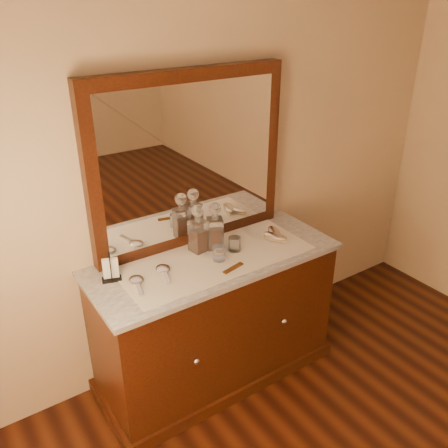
% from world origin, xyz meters
% --- Properties ---
extents(dresser_cabinet, '(1.40, 0.55, 0.82)m').
position_xyz_m(dresser_cabinet, '(0.00, 1.96, 0.41)').
color(dresser_cabinet, black).
rests_on(dresser_cabinet, floor).
extents(dresser_plinth, '(1.46, 0.59, 0.08)m').
position_xyz_m(dresser_plinth, '(0.00, 1.96, 0.04)').
color(dresser_plinth, black).
rests_on(dresser_plinth, floor).
extents(knob_left, '(0.04, 0.04, 0.04)m').
position_xyz_m(knob_left, '(-0.30, 1.67, 0.45)').
color(knob_left, silver).
rests_on(knob_left, dresser_cabinet).
extents(knob_right, '(0.04, 0.04, 0.04)m').
position_xyz_m(knob_right, '(0.30, 1.67, 0.45)').
color(knob_right, silver).
rests_on(knob_right, dresser_cabinet).
extents(marble_top, '(1.44, 0.59, 0.03)m').
position_xyz_m(marble_top, '(0.00, 1.96, 0.83)').
color(marble_top, silver).
rests_on(marble_top, dresser_cabinet).
extents(mirror_frame, '(1.20, 0.08, 1.00)m').
position_xyz_m(mirror_frame, '(0.00, 2.20, 1.35)').
color(mirror_frame, black).
rests_on(mirror_frame, marble_top).
extents(mirror_glass, '(1.06, 0.01, 0.86)m').
position_xyz_m(mirror_glass, '(0.00, 2.17, 1.35)').
color(mirror_glass, white).
rests_on(mirror_glass, marble_top).
extents(lace_runner, '(1.10, 0.45, 0.00)m').
position_xyz_m(lace_runner, '(0.00, 1.94, 0.85)').
color(lace_runner, silver).
rests_on(lace_runner, marble_top).
extents(pin_dish, '(0.09, 0.09, 0.01)m').
position_xyz_m(pin_dish, '(0.01, 1.92, 0.86)').
color(pin_dish, white).
rests_on(pin_dish, lace_runner).
extents(comb, '(0.14, 0.06, 0.01)m').
position_xyz_m(comb, '(0.01, 1.79, 0.86)').
color(comb, brown).
rests_on(comb, lace_runner).
extents(napkin_rack, '(0.11, 0.09, 0.15)m').
position_xyz_m(napkin_rack, '(-0.57, 2.06, 0.91)').
color(napkin_rack, black).
rests_on(napkin_rack, marble_top).
extents(decanter_left, '(0.10, 0.10, 0.29)m').
position_xyz_m(decanter_left, '(-0.04, 2.06, 0.97)').
color(decanter_left, maroon).
rests_on(decanter_left, lace_runner).
extents(decanter_right, '(0.12, 0.12, 0.29)m').
position_xyz_m(decanter_right, '(0.06, 2.04, 0.96)').
color(decanter_right, maroon).
rests_on(decanter_right, lace_runner).
extents(brush_near, '(0.12, 0.17, 0.04)m').
position_xyz_m(brush_near, '(0.41, 1.91, 0.88)').
color(brush_near, '#9F8861').
rests_on(brush_near, lace_runner).
extents(brush_far, '(0.11, 0.16, 0.04)m').
position_xyz_m(brush_far, '(0.44, 1.97, 0.87)').
color(brush_far, '#9F8861').
rests_on(brush_far, lace_runner).
extents(hand_mirror_outer, '(0.10, 0.20, 0.02)m').
position_xyz_m(hand_mirror_outer, '(-0.48, 1.95, 0.86)').
color(hand_mirror_outer, silver).
rests_on(hand_mirror_outer, lace_runner).
extents(hand_mirror_inner, '(0.10, 0.20, 0.02)m').
position_xyz_m(hand_mirror_inner, '(-0.31, 1.97, 0.86)').
color(hand_mirror_inner, silver).
rests_on(hand_mirror_inner, lace_runner).
extents(tumblers, '(0.21, 0.11, 0.08)m').
position_xyz_m(tumblers, '(0.07, 1.93, 0.90)').
color(tumblers, white).
rests_on(tumblers, lace_runner).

